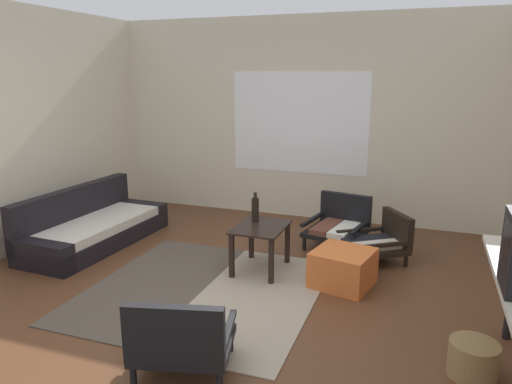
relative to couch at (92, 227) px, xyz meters
name	(u,v)px	position (x,y,z in m)	size (l,w,h in m)	color
ground_plane	(204,314)	(1.98, -1.09, -0.20)	(7.80, 7.80, 0.00)	#56331E
far_wall_with_window	(300,119)	(1.98, 1.96, 1.15)	(5.60, 0.13, 2.70)	beige
area_rug	(204,290)	(1.78, -0.70, -0.19)	(2.05, 2.13, 0.01)	#4C4238
couch	(92,227)	(0.00, 0.00, 0.00)	(0.85, 1.88, 0.65)	black
coffee_table	(261,236)	(2.12, -0.08, 0.17)	(0.48, 0.63, 0.48)	black
armchair_by_window	(339,224)	(2.73, 0.93, 0.06)	(0.73, 0.74, 0.58)	black
armchair_striped_foreground	(181,339)	(2.21, -1.91, 0.07)	(0.75, 0.69, 0.59)	black
armchair_corner	(379,240)	(3.23, 0.60, 0.03)	(0.81, 0.79, 0.52)	black
ottoman_orange	(343,268)	(2.97, -0.14, -0.03)	(0.52, 0.52, 0.34)	#D1662D
glass_bottle	(255,209)	(2.02, 0.05, 0.41)	(0.08, 0.08, 0.31)	black
wicker_basket	(473,359)	(4.02, -1.26, -0.08)	(0.32, 0.32, 0.24)	olive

